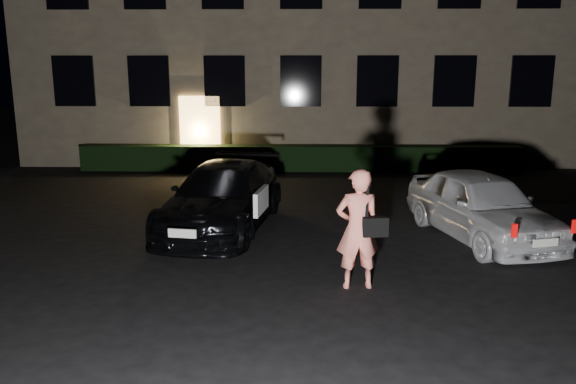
{
  "coord_description": "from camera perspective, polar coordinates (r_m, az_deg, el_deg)",
  "views": [
    {
      "loc": [
        -0.02,
        -8.52,
        3.42
      ],
      "look_at": [
        -0.24,
        2.0,
        1.1
      ],
      "focal_mm": 35.0,
      "sensor_mm": 36.0,
      "label": 1
    }
  ],
  "objects": [
    {
      "name": "hedge",
      "position": [
        19.26,
        1.27,
        3.47
      ],
      "size": [
        15.0,
        0.7,
        0.85
      ],
      "primitive_type": "cube",
      "color": "black",
      "rests_on": "ground"
    },
    {
      "name": "man",
      "position": [
        8.87,
        7.16,
        -3.73
      ],
      "size": [
        0.84,
        0.55,
        1.93
      ],
      "rotation": [
        0.0,
        0.0,
        3.27
      ],
      "color": "#FF8473",
      "rests_on": "ground"
    },
    {
      "name": "building",
      "position": [
        23.65,
        1.33,
        18.68
      ],
      "size": [
        20.0,
        8.11,
        12.0
      ],
      "color": "brown",
      "rests_on": "ground"
    },
    {
      "name": "sedan",
      "position": [
        12.25,
        -6.63,
        -0.5
      ],
      "size": [
        2.66,
        5.05,
        1.4
      ],
      "rotation": [
        0.0,
        0.0,
        -0.15
      ],
      "color": "black",
      "rests_on": "ground"
    },
    {
      "name": "hatch",
      "position": [
        12.06,
        19.0,
        -1.29
      ],
      "size": [
        2.62,
        4.4,
        1.4
      ],
      "rotation": [
        0.0,
        0.0,
        0.25
      ],
      "color": "silver",
      "rests_on": "ground"
    },
    {
      "name": "ground",
      "position": [
        9.18,
        1.28,
        -9.45
      ],
      "size": [
        80.0,
        80.0,
        0.0
      ],
      "primitive_type": "plane",
      "color": "black",
      "rests_on": "ground"
    }
  ]
}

